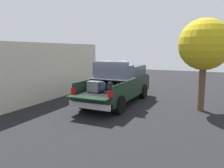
{
  "coord_description": "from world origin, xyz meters",
  "views": [
    {
      "loc": [
        -10.33,
        -4.55,
        2.78
      ],
      "look_at": [
        -0.6,
        0.0,
        1.1
      ],
      "focal_mm": 35.41,
      "sensor_mm": 36.0,
      "label": 1
    }
  ],
  "objects": [
    {
      "name": "pickup_truck",
      "position": [
        0.38,
        0.0,
        0.97
      ],
      "size": [
        6.05,
        2.06,
        2.23
      ],
      "color": "black",
      "rests_on": "ground_plane"
    },
    {
      "name": "ground_plane",
      "position": [
        0.0,
        0.0,
        0.0
      ],
      "size": [
        40.0,
        40.0,
        0.0
      ],
      "primitive_type": "plane",
      "color": "black"
    },
    {
      "name": "building_facade",
      "position": [
        -0.83,
        3.81,
        1.57
      ],
      "size": [
        10.12,
        0.36,
        3.14
      ],
      "primitive_type": "cube",
      "color": "beige",
      "rests_on": "ground_plane"
    },
    {
      "name": "tree_background",
      "position": [
        0.35,
        -4.06,
        2.98
      ],
      "size": [
        2.28,
        2.28,
        4.15
      ],
      "color": "brown",
      "rests_on": "ground_plane"
    }
  ]
}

